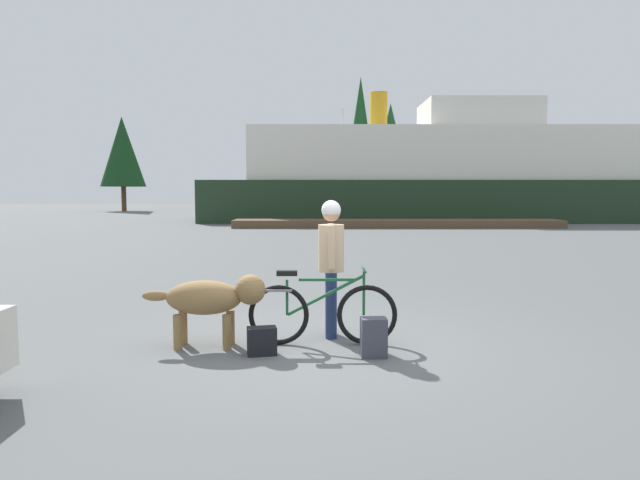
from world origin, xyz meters
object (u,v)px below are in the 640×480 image
object	(u,v)px
handbag_pannier	(259,341)
sailboat_moored	(340,213)
bicycle	(319,313)
ferry_boat	(431,177)
backpack	(371,337)
dog	(209,298)
person_cyclist	(328,255)

from	to	relation	value
handbag_pannier	sailboat_moored	size ratio (longest dim) A/B	0.04
bicycle	ferry_boat	world-z (taller)	ferry_boat
ferry_boat	backpack	bearing A→B (deg)	-102.66
bicycle	sailboat_moored	world-z (taller)	sailboat_moored
dog	handbag_pannier	xyz separation A→B (m)	(0.61, -0.33, -0.42)
backpack	sailboat_moored	world-z (taller)	sailboat_moored
backpack	handbag_pannier	bearing A→B (deg)	176.48
person_cyclist	backpack	distance (m)	1.28
handbag_pannier	sailboat_moored	xyz separation A→B (m)	(2.09, 30.00, 0.34)
bicycle	dog	distance (m)	1.29
handbag_pannier	ferry_boat	size ratio (longest dim) A/B	0.01
backpack	handbag_pannier	size ratio (longest dim) A/B	1.36
sailboat_moored	handbag_pannier	bearing A→B (deg)	-93.98
ferry_boat	person_cyclist	bearing A→B (deg)	-103.88
bicycle	backpack	distance (m)	0.77
person_cyclist	handbag_pannier	size ratio (longest dim) A/B	5.33
backpack	ferry_boat	world-z (taller)	ferry_boat
ferry_boat	bicycle	bearing A→B (deg)	-103.91
handbag_pannier	ferry_boat	world-z (taller)	ferry_boat
ferry_boat	sailboat_moored	bearing A→B (deg)	177.97
bicycle	handbag_pannier	world-z (taller)	bicycle
backpack	sailboat_moored	distance (m)	30.09
dog	handbag_pannier	world-z (taller)	dog
handbag_pannier	person_cyclist	bearing A→B (deg)	45.74
dog	handbag_pannier	size ratio (longest dim) A/B	4.49
bicycle	handbag_pannier	size ratio (longest dim) A/B	5.50
backpack	ferry_boat	size ratio (longest dim) A/B	0.02
backpack	handbag_pannier	xyz separation A→B (m)	(-1.23, 0.08, -0.06)
dog	ferry_boat	distance (m)	30.76
bicycle	ferry_boat	xyz separation A→B (m)	(7.28, 29.38, 2.41)
handbag_pannier	sailboat_moored	world-z (taller)	sailboat_moored
person_cyclist	sailboat_moored	size ratio (longest dim) A/B	0.24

